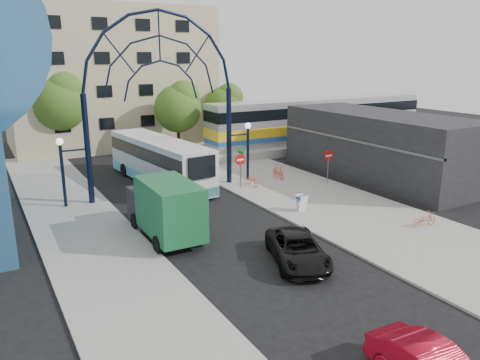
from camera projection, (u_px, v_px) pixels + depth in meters
ground at (281, 271)px, 20.62m from camera, size 120.00×120.00×0.00m
sidewalk_east at (354, 215)px, 27.80m from camera, size 8.00×56.00×0.12m
plaza_west at (99, 252)px, 22.51m from camera, size 5.00×50.00×0.12m
gateway_arch at (160, 66)px, 30.16m from camera, size 13.64×0.44×12.10m
stop_sign at (240, 163)px, 32.47m from camera, size 0.80×0.07×2.50m
do_not_enter_sign at (328, 159)px, 33.78m from camera, size 0.76×0.07×2.48m
street_name_sign at (241, 159)px, 33.13m from camera, size 0.70×0.70×2.80m
sandwich_board at (302, 201)px, 28.13m from camera, size 0.55×0.61×0.99m
commercial_block_east at (379, 145)px, 36.04m from camera, size 6.00×16.00×5.00m
apartment_block at (109, 77)px, 49.10m from camera, size 20.00×12.10×14.00m
train_platform at (319, 143)px, 48.57m from camera, size 32.00×5.00×0.80m
train_car at (320, 119)px, 47.92m from camera, size 25.10×3.05×4.20m
tree_north_a at (179, 106)px, 44.11m from camera, size 4.48×4.48×7.00m
tree_north_b at (60, 100)px, 42.50m from camera, size 5.12×5.12×8.00m
tree_north_c at (225, 104)px, 48.76m from camera, size 4.16×4.16×6.50m
city_bus at (159, 161)px, 34.36m from camera, size 3.90×12.28×3.32m
green_truck at (164, 208)px, 24.21m from camera, size 2.50×6.27×3.14m
black_suv at (297, 249)px, 21.31m from camera, size 3.81×5.28×1.33m
bike_near_a at (253, 180)px, 33.69m from camera, size 0.66×1.63×0.84m
bike_near_b at (278, 172)px, 35.62m from camera, size 0.71×1.82×1.07m
bike_far_a at (425, 219)px, 25.65m from camera, size 1.58×0.71×0.80m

